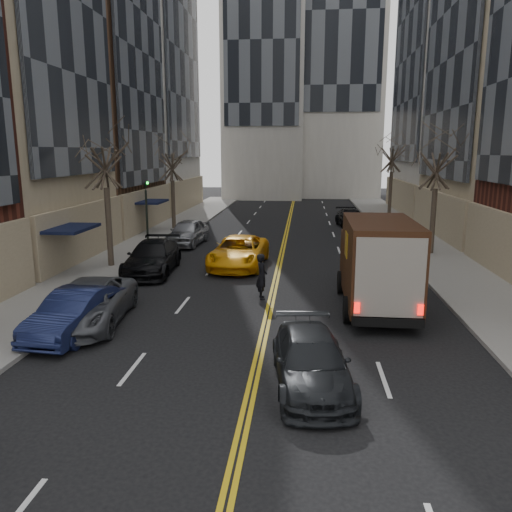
# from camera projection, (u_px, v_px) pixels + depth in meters

# --- Properties ---
(sidewalk_left) EXTENTS (4.00, 66.00, 0.15)m
(sidewalk_left) POSITION_uv_depth(u_px,v_px,m) (148.00, 243.00, 33.16)
(sidewalk_left) COLOR slate
(sidewalk_left) RESTS_ON ground
(sidewalk_right) EXTENTS (4.00, 66.00, 0.15)m
(sidewalk_right) POSITION_uv_depth(u_px,v_px,m) (426.00, 248.00, 31.49)
(sidewalk_right) COLOR slate
(sidewalk_right) RESTS_ON ground
(streetwall_left) EXTENTS (14.00, 49.50, 36.00)m
(streetwall_left) POSITION_uv_depth(u_px,v_px,m) (53.00, 11.00, 34.44)
(streetwall_left) COLOR #562319
(streetwall_left) RESTS_ON ground
(tree_lf_mid) EXTENTS (3.20, 3.20, 8.91)m
(tree_lf_mid) POSITION_uv_depth(u_px,v_px,m) (104.00, 140.00, 24.98)
(tree_lf_mid) COLOR #382D23
(tree_lf_mid) RESTS_ON sidewalk_left
(tree_lf_far) EXTENTS (3.20, 3.20, 8.12)m
(tree_lf_far) POSITION_uv_depth(u_px,v_px,m) (172.00, 151.00, 37.76)
(tree_lf_far) COLOR #382D23
(tree_lf_far) RESTS_ON sidewalk_left
(tree_rt_mid) EXTENTS (3.20, 3.20, 8.32)m
(tree_rt_mid) POSITION_uv_depth(u_px,v_px,m) (438.00, 149.00, 28.30)
(tree_rt_mid) COLOR #382D23
(tree_rt_mid) RESTS_ON sidewalk_right
(tree_rt_far) EXTENTS (3.20, 3.20, 9.11)m
(tree_rt_far) POSITION_uv_depth(u_px,v_px,m) (393.00, 143.00, 42.79)
(tree_rt_far) COLOR #382D23
(tree_rt_far) RESTS_ON sidewalk_right
(traffic_signal) EXTENTS (0.29, 0.26, 4.70)m
(traffic_signal) POSITION_uv_depth(u_px,v_px,m) (147.00, 211.00, 27.57)
(traffic_signal) COLOR black
(traffic_signal) RESTS_ON sidewalk_left
(ups_truck) EXTENTS (2.73, 6.52, 3.55)m
(ups_truck) POSITION_uv_depth(u_px,v_px,m) (377.00, 264.00, 19.14)
(ups_truck) COLOR black
(ups_truck) RESTS_ON ground
(observer_sedan) EXTENTS (2.40, 4.83, 1.35)m
(observer_sedan) POSITION_uv_depth(u_px,v_px,m) (311.00, 362.00, 13.00)
(observer_sedan) COLOR black
(observer_sedan) RESTS_ON ground
(taxi) EXTENTS (2.93, 5.90, 1.61)m
(taxi) POSITION_uv_depth(u_px,v_px,m) (239.00, 252.00, 26.45)
(taxi) COLOR orange
(taxi) RESTS_ON ground
(pedestrian) EXTENTS (0.60, 0.78, 1.91)m
(pedestrian) POSITION_uv_depth(u_px,v_px,m) (262.00, 276.00, 20.69)
(pedestrian) COLOR black
(pedestrian) RESTS_ON ground
(parked_lf_b) EXTENTS (1.96, 4.66, 1.50)m
(parked_lf_b) POSITION_uv_depth(u_px,v_px,m) (75.00, 313.00, 16.69)
(parked_lf_b) COLOR #131A3C
(parked_lf_b) RESTS_ON ground
(parked_lf_c) EXTENTS (3.07, 5.69, 1.52)m
(parked_lf_c) POSITION_uv_depth(u_px,v_px,m) (88.00, 303.00, 17.68)
(parked_lf_c) COLOR #4B4D52
(parked_lf_c) RESTS_ON ground
(parked_lf_d) EXTENTS (2.58, 5.63, 1.59)m
(parked_lf_d) POSITION_uv_depth(u_px,v_px,m) (152.00, 257.00, 25.15)
(parked_lf_d) COLOR black
(parked_lf_d) RESTS_ON ground
(parked_lf_e) EXTENTS (2.32, 4.99, 1.66)m
(parked_lf_e) POSITION_uv_depth(u_px,v_px,m) (188.00, 232.00, 32.72)
(parked_lf_e) COLOR #93959A
(parked_lf_e) RESTS_ON ground
(parked_rt_a) EXTENTS (1.96, 4.51, 1.44)m
(parked_rt_a) POSITION_uv_depth(u_px,v_px,m) (363.00, 236.00, 31.79)
(parked_rt_a) COLOR #494D50
(parked_rt_a) RESTS_ON ground
(parked_rt_b) EXTENTS (3.08, 5.85, 1.57)m
(parked_rt_b) POSITION_uv_depth(u_px,v_px,m) (372.00, 224.00, 36.69)
(parked_rt_b) COLOR #97999E
(parked_rt_b) RESTS_ON ground
(parked_rt_c) EXTENTS (2.51, 5.09, 1.42)m
(parked_rt_c) POSITION_uv_depth(u_px,v_px,m) (351.00, 218.00, 40.42)
(parked_rt_c) COLOR black
(parked_rt_c) RESTS_ON ground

